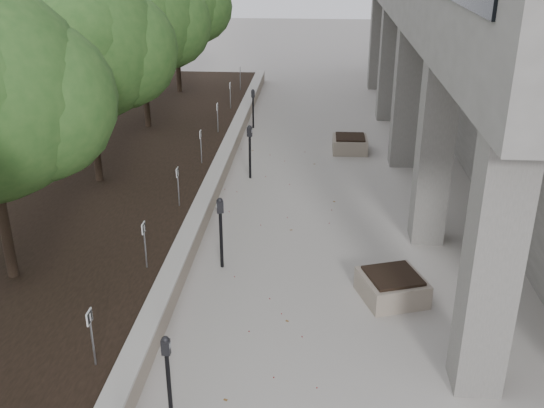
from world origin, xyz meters
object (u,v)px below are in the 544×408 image
(parking_meter_4, at_px, (250,152))
(parking_meter_2, at_px, (168,378))
(crabapple_tree_4, at_px, (142,44))
(planter_front, at_px, (392,286))
(planter_back, at_px, (350,144))
(parking_meter_3, at_px, (221,233))
(crabapple_tree_3, at_px, (88,77))
(crabapple_tree_5, at_px, (176,23))
(parking_meter_5, at_px, (253,109))

(parking_meter_4, bearing_deg, parking_meter_2, -76.48)
(crabapple_tree_4, distance_m, planter_front, 12.35)
(planter_back, bearing_deg, parking_meter_3, -110.83)
(crabapple_tree_3, relative_size, crabapple_tree_5, 1.00)
(parking_meter_3, bearing_deg, parking_meter_5, 75.75)
(parking_meter_4, xyz_separation_m, planter_back, (2.89, 2.57, -0.52))
(crabapple_tree_4, height_order, parking_meter_5, crabapple_tree_4)
(crabapple_tree_4, relative_size, planter_front, 4.92)
(parking_meter_3, bearing_deg, parking_meter_2, -107.34)
(crabapple_tree_3, bearing_deg, crabapple_tree_4, 90.00)
(crabapple_tree_5, bearing_deg, parking_meter_2, -78.38)
(crabapple_tree_4, bearing_deg, planter_back, -8.14)
(parking_meter_4, height_order, parking_meter_5, parking_meter_4)
(crabapple_tree_3, bearing_deg, parking_meter_2, -65.31)
(crabapple_tree_4, height_order, crabapple_tree_5, same)
(crabapple_tree_5, xyz_separation_m, parking_meter_2, (3.72, -18.10, -2.42))
(crabapple_tree_5, xyz_separation_m, parking_meter_4, (3.83, -8.53, -2.35))
(crabapple_tree_3, bearing_deg, crabapple_tree_5, 90.00)
(parking_meter_2, height_order, planter_front, parking_meter_2)
(crabapple_tree_3, height_order, planter_front, crabapple_tree_3)
(parking_meter_5, xyz_separation_m, planter_back, (3.32, -2.34, -0.45))
(crabapple_tree_4, distance_m, planter_back, 7.37)
(crabapple_tree_3, distance_m, parking_meter_3, 5.77)
(parking_meter_4, relative_size, planter_back, 1.44)
(parking_meter_4, bearing_deg, parking_meter_3, -76.25)
(parking_meter_2, bearing_deg, planter_front, 46.14)
(crabapple_tree_4, relative_size, crabapple_tree_5, 1.00)
(parking_meter_4, height_order, planter_back, parking_meter_4)
(parking_meter_4, distance_m, planter_front, 6.97)
(crabapple_tree_5, height_order, parking_meter_5, crabapple_tree_5)
(parking_meter_5, distance_m, planter_front, 11.64)
(parking_meter_4, xyz_separation_m, planter_front, (3.35, -6.09, -0.52))
(planter_front, bearing_deg, parking_meter_4, 118.84)
(crabapple_tree_4, distance_m, parking_meter_5, 4.40)
(crabapple_tree_4, bearing_deg, crabapple_tree_5, 90.00)
(crabapple_tree_5, distance_m, parking_meter_2, 18.63)
(crabapple_tree_5, bearing_deg, parking_meter_5, -46.72)
(planter_back, bearing_deg, parking_meter_4, -138.38)
(crabapple_tree_3, bearing_deg, parking_meter_5, 61.90)
(parking_meter_4, bearing_deg, crabapple_tree_3, -144.89)
(crabapple_tree_4, bearing_deg, crabapple_tree_3, -90.00)
(parking_meter_4, distance_m, parking_meter_5, 4.93)
(parking_meter_2, bearing_deg, crabapple_tree_4, 106.92)
(crabapple_tree_5, bearing_deg, crabapple_tree_4, -90.00)
(crabapple_tree_3, xyz_separation_m, parking_meter_5, (3.41, 6.38, -2.42))
(crabapple_tree_5, bearing_deg, planter_back, -41.57)
(crabapple_tree_4, relative_size, parking_meter_5, 3.90)
(crabapple_tree_4, bearing_deg, parking_meter_4, -42.71)
(crabapple_tree_4, xyz_separation_m, planter_back, (6.72, -0.96, -2.87))
(planter_front, bearing_deg, planter_back, 93.04)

